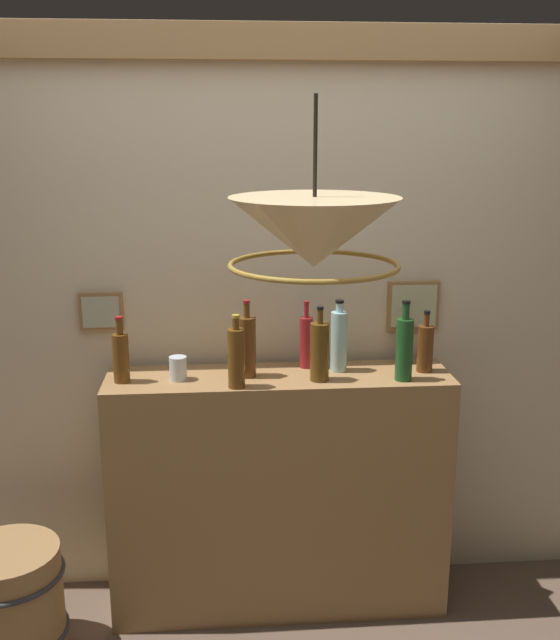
{
  "coord_description": "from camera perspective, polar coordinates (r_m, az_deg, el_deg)",
  "views": [
    {
      "loc": [
        -0.23,
        -2.11,
        2.07
      ],
      "look_at": [
        0.0,
        0.79,
        1.32
      ],
      "focal_mm": 42.42,
      "sensor_mm": 36.0,
      "label": 1
    }
  ],
  "objects": [
    {
      "name": "wooden_barrel",
      "position": [
        3.37,
        -19.64,
        -19.46
      ],
      "size": [
        0.44,
        0.44,
        0.47
      ],
      "color": "#9E7547",
      "rests_on": "ground"
    },
    {
      "name": "liquor_bottle_rye",
      "position": [
        3.16,
        4.46,
        -1.53
      ],
      "size": [
        0.07,
        0.07,
        0.31
      ],
      "color": "#A9D7D7",
      "rests_on": "bar_shelf_unit"
    },
    {
      "name": "pendant_lamp",
      "position": [
        2.22,
        2.6,
        6.44
      ],
      "size": [
        0.51,
        0.51,
        0.49
      ],
      "color": "beige"
    },
    {
      "name": "bar_shelf_unit",
      "position": [
        3.34,
        -0.07,
        -12.89
      ],
      "size": [
        1.43,
        0.35,
        1.07
      ],
      "primitive_type": "cube",
      "color": "#9E7547",
      "rests_on": "ground"
    },
    {
      "name": "glass_tumbler_rocks",
      "position": [
        3.09,
        -7.7,
        -3.63
      ],
      "size": [
        0.07,
        0.07,
        0.1
      ],
      "color": "silver",
      "rests_on": "bar_shelf_unit"
    },
    {
      "name": "panelled_rear_partition",
      "position": [
        3.3,
        -0.42,
        1.22
      ],
      "size": [
        3.37,
        0.15,
        2.47
      ],
      "color": "beige",
      "rests_on": "ground"
    },
    {
      "name": "liquor_bottle_port",
      "position": [
        3.31,
        9.42,
        -1.78
      ],
      "size": [
        0.05,
        0.05,
        0.22
      ],
      "color": "maroon",
      "rests_on": "bar_shelf_unit"
    },
    {
      "name": "liquor_bottle_rum",
      "position": [
        3.09,
        -11.91,
        -2.68
      ],
      "size": [
        0.07,
        0.07,
        0.27
      ],
      "color": "brown",
      "rests_on": "bar_shelf_unit"
    },
    {
      "name": "liquor_bottle_bourbon",
      "position": [
        3.04,
        3.01,
        -2.35
      ],
      "size": [
        0.08,
        0.08,
        0.31
      ],
      "color": "#593C12",
      "rests_on": "bar_shelf_unit"
    },
    {
      "name": "liquor_bottle_mezcal",
      "position": [
        3.08,
        -2.51,
        -1.96
      ],
      "size": [
        0.07,
        0.07,
        0.32
      ],
      "color": "brown",
      "rests_on": "bar_shelf_unit"
    },
    {
      "name": "liquor_bottle_brandy",
      "position": [
        3.21,
        10.9,
        -2.05
      ],
      "size": [
        0.07,
        0.07,
        0.26
      ],
      "color": "#5E3315",
      "rests_on": "bar_shelf_unit"
    },
    {
      "name": "liquor_bottle_vodka",
      "position": [
        2.96,
        -3.32,
        -2.81
      ],
      "size": [
        0.07,
        0.07,
        0.3
      ],
      "color": "brown",
      "rests_on": "bar_shelf_unit"
    },
    {
      "name": "liquor_bottle_gin",
      "position": [
        3.2,
        1.98,
        -1.6
      ],
      "size": [
        0.06,
        0.06,
        0.29
      ],
      "color": "maroon",
      "rests_on": "bar_shelf_unit"
    },
    {
      "name": "liquor_bottle_whiskey",
      "position": [
        3.08,
        9.36,
        -2.07
      ],
      "size": [
        0.07,
        0.07,
        0.33
      ],
      "color": "#1B4D20",
      "rests_on": "bar_shelf_unit"
    }
  ]
}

